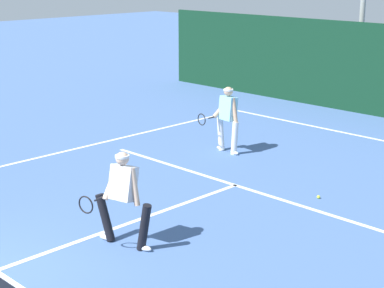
% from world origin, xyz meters
% --- Properties ---
extents(court_line_baseline_far, '(9.28, 0.10, 0.01)m').
position_xyz_m(court_line_baseline_far, '(0.00, 11.76, 0.00)').
color(court_line_baseline_far, white).
rests_on(court_line_baseline_far, ground_plane).
extents(court_line_service, '(7.56, 0.10, 0.01)m').
position_xyz_m(court_line_service, '(0.00, 6.38, 0.00)').
color(court_line_service, white).
rests_on(court_line_service, ground_plane).
extents(court_line_centre, '(0.10, 6.40, 0.01)m').
position_xyz_m(court_line_centre, '(0.00, 3.20, 0.00)').
color(court_line_centre, white).
rests_on(court_line_centre, ground_plane).
extents(player_near, '(1.12, 0.90, 1.60)m').
position_xyz_m(player_near, '(0.66, 2.86, 0.88)').
color(player_near, black).
rests_on(player_near, ground_plane).
extents(player_far, '(0.89, 0.89, 1.63)m').
position_xyz_m(player_far, '(-1.76, 8.08, 0.90)').
color(player_far, silver).
rests_on(player_far, ground_plane).
extents(tennis_ball, '(0.07, 0.07, 0.07)m').
position_xyz_m(tennis_ball, '(1.68, 6.95, 0.03)').
color(tennis_ball, '#D1E033').
rests_on(tennis_ball, ground_plane).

